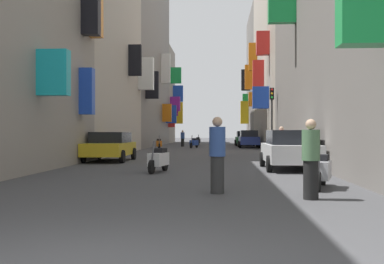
{
  "coord_description": "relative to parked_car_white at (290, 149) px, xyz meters",
  "views": [
    {
      "loc": [
        1.32,
        -4.57,
        1.45
      ],
      "look_at": [
        -1.02,
        33.83,
        1.41
      ],
      "focal_mm": 43.23,
      "sensor_mm": 36.0,
      "label": 1
    }
  ],
  "objects": [
    {
      "name": "building_left_mid_b",
      "position": [
        -11.97,
        29.08,
        9.24
      ],
      "size": [
        7.23,
        20.39,
        20.07
      ],
      "color": "slate",
      "rests_on": "ground"
    },
    {
      "name": "parked_car_yellow",
      "position": [
        -8.04,
        4.53,
        -0.03
      ],
      "size": [
        2.01,
        4.2,
        1.42
      ],
      "color": "gold",
      "rests_on": "ground"
    },
    {
      "name": "scooter_black",
      "position": [
        -4.96,
        30.6,
        -0.32
      ],
      "size": [
        0.46,
        1.88,
        1.13
      ],
      "color": "black",
      "rests_on": "ground"
    },
    {
      "name": "scooter_silver",
      "position": [
        -0.09,
        -5.83,
        -0.32
      ],
      "size": [
        0.75,
        1.82,
        1.13
      ],
      "color": "#ADADB2",
      "rests_on": "ground"
    },
    {
      "name": "scooter_blue",
      "position": [
        -4.95,
        22.85,
        -0.32
      ],
      "size": [
        0.75,
        1.9,
        1.13
      ],
      "color": "#2D4CAD",
      "rests_on": "ground"
    },
    {
      "name": "pedestrian_near_right",
      "position": [
        -6.27,
        26.6,
        -0.0
      ],
      "size": [
        0.5,
        0.5,
        1.58
      ],
      "color": "black",
      "rests_on": "ground"
    },
    {
      "name": "pedestrian_mid_street",
      "position": [
        -2.7,
        7.52,
        0.07
      ],
      "size": [
        0.41,
        0.41,
        1.71
      ],
      "color": "#3C3C3C",
      "rests_on": "ground"
    },
    {
      "name": "scooter_orange",
      "position": [
        -7.64,
        19.63,
        -0.32
      ],
      "size": [
        0.63,
        1.87,
        1.13
      ],
      "color": "orange",
      "rests_on": "ground"
    },
    {
      "name": "building_right_mid_a",
      "position": [
        4.01,
        16.14,
        5.5
      ],
      "size": [
        7.23,
        5.69,
        12.56
      ],
      "color": "#9E9384",
      "rests_on": "ground"
    },
    {
      "name": "pedestrian_near_left",
      "position": [
        0.22,
        4.08,
        0.05
      ],
      "size": [
        0.39,
        0.39,
        1.68
      ],
      "color": "black",
      "rests_on": "ground"
    },
    {
      "name": "building_left_mid_a",
      "position": [
        -11.97,
        12.01,
        7.45
      ],
      "size": [
        7.16,
        13.76,
        16.48
      ],
      "color": "#B2A899",
      "rests_on": "ground"
    },
    {
      "name": "parked_car_blue",
      "position": [
        -0.09,
        23.84,
        0.02
      ],
      "size": [
        1.85,
        4.29,
        1.56
      ],
      "color": "navy",
      "rests_on": "ground"
    },
    {
      "name": "parked_car_white",
      "position": [
        0.0,
        0.0,
        0.0
      ],
      "size": [
        2.01,
        4.11,
        1.5
      ],
      "color": "white",
      "rests_on": "ground"
    },
    {
      "name": "building_left_mid_c",
      "position": [
        -11.94,
        43.02,
        5.39
      ],
      "size": [
        7.37,
        7.53,
        12.37
      ],
      "color": "gray",
      "rests_on": "ground"
    },
    {
      "name": "ground_plane",
      "position": [
        -3.98,
        16.8,
        -0.78
      ],
      "size": [
        140.0,
        140.0,
        0.0
      ],
      "primitive_type": "plane",
      "color": "#424244"
    },
    {
      "name": "traffic_light_near_corner",
      "position": [
        0.67,
        12.19,
        2.11
      ],
      "size": [
        0.26,
        0.34,
        4.25
      ],
      "color": "#2D2D2D",
      "rests_on": "ground"
    },
    {
      "name": "pedestrian_far_away",
      "position": [
        -0.73,
        -7.81,
        0.07
      ],
      "size": [
        0.54,
        0.54,
        1.71
      ],
      "color": "black",
      "rests_on": "ground"
    },
    {
      "name": "scooter_white",
      "position": [
        -4.83,
        -1.51,
        -0.32
      ],
      "size": [
        0.66,
        1.85,
        1.13
      ],
      "color": "silver",
      "rests_on": "ground"
    },
    {
      "name": "building_right_mid_b",
      "position": [
        4.01,
        26.15,
        8.45
      ],
      "size": [
        7.05,
        14.32,
        18.48
      ],
      "color": "#B2A899",
      "rests_on": "ground"
    },
    {
      "name": "pedestrian_crossing",
      "position": [
        -2.72,
        -6.98,
        0.11
      ],
      "size": [
        0.52,
        0.52,
        1.79
      ],
      "color": "#2E2E2E",
      "rests_on": "ground"
    },
    {
      "name": "parked_car_green",
      "position": [
        -0.2,
        29.51,
        -0.01
      ],
      "size": [
        1.89,
        4.37,
        1.49
      ],
      "color": "#236638",
      "rests_on": "ground"
    },
    {
      "name": "building_right_mid_c",
      "position": [
        4.01,
        40.06,
        7.29
      ],
      "size": [
        7.05,
        13.49,
        16.16
      ],
      "color": "slate",
      "rests_on": "ground"
    }
  ]
}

